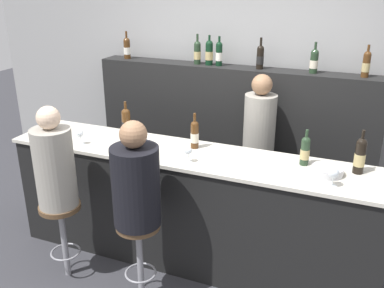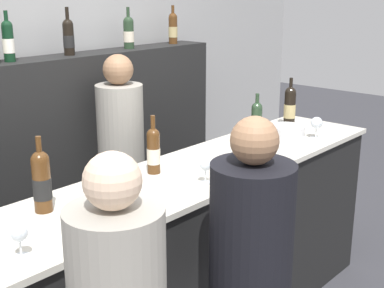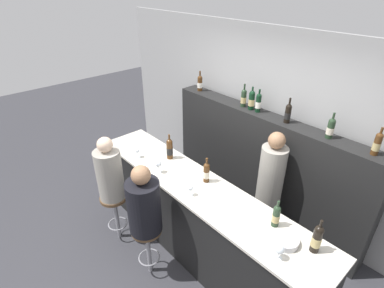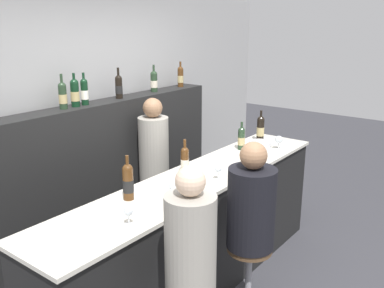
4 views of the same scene
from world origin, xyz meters
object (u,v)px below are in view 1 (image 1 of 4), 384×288
Objects in this scene: bar_stool_left at (62,221)px; guest_seated_left at (54,164)px; wine_bottle_backbar_5 at (314,61)px; wine_glass_2 at (188,152)px; wine_bottle_backbar_6 at (366,64)px; wine_bottle_counter_3 at (360,155)px; bartender at (258,158)px; wine_bottle_counter_1 at (194,134)px; bar_stool_right at (139,241)px; wine_bottle_backbar_1 at (197,52)px; wine_bottle_counter_2 at (305,150)px; wine_bottle_counter_0 at (126,123)px; wine_bottle_backbar_3 at (219,53)px; wine_bottle_backbar_0 at (127,48)px; wine_glass_3 at (334,173)px; metal_bowl at (327,171)px; wine_bottle_backbar_4 at (260,57)px; wine_glass_0 at (80,135)px; wine_glass_1 at (125,139)px; guest_seated_right at (136,182)px; wine_bottle_backbar_2 at (209,53)px.

guest_seated_left reaches higher than bar_stool_left.
wine_bottle_backbar_5 reaches higher than wine_glass_2.
bar_stool_left is (-2.16, -1.82, -1.15)m from wine_bottle_backbar_6.
wine_bottle_counter_3 is 1.29m from wine_bottle_backbar_5.
wine_bottle_backbar_5 is 0.19× the size of bartender.
wine_bottle_counter_1 is 0.45× the size of bar_stool_right.
wine_bottle_counter_2 is at bearing -38.85° from wine_bottle_backbar_1.
wine_bottle_backbar_3 reaches higher than wine_bottle_counter_0.
guest_seated_left is 0.53× the size of bartender.
wine_glass_3 is (2.43, -1.37, -0.53)m from wine_bottle_backbar_0.
metal_bowl is at bearing 9.91° from wine_glass_2.
wine_bottle_backbar_5 is (0.53, 0.00, -0.00)m from wine_bottle_backbar_4.
wine_bottle_backbar_4 is 1.92m from wine_glass_0.
wine_bottle_backbar_4 reaches higher than metal_bowl.
wine_bottle_backbar_0 is at bearing 134.04° from wine_glass_2.
wine_bottle_backbar_4 is 2.50× the size of wine_glass_2.
wine_glass_1 is at bearing -133.69° from wine_bottle_backbar_5.
guest_seated_left is at bearing -167.74° from wine_glass_3.
wine_bottle_backbar_4 reaches higher than bar_stool_left.
guest_seated_left is at bearing -122.69° from wine_bottle_backbar_4.
guest_seated_right reaches higher than wine_bottle_counter_3.
wine_glass_0 is at bearing -174.96° from metal_bowl.
wine_bottle_backbar_6 reaches higher than metal_bowl.
metal_bowl is (1.62, 0.18, -0.08)m from wine_glass_1.
wine_bottle_counter_2 is 0.18× the size of bartender.
bar_stool_left is 0.44× the size of bartender.
wine_bottle_counter_0 is 0.67m from wine_bottle_counter_1.
wine_bottle_backbar_0 reaches higher than guest_seated_left.
guest_seated_right reaches higher than wine_glass_2.
wine_bottle_counter_3 reaches higher than bar_stool_right.
wine_bottle_backbar_3 is 1.02× the size of wine_bottle_backbar_5.
wine_bottle_backbar_0 reaches higher than wine_glass_1.
guest_seated_left is at bearing -154.94° from wine_glass_2.
wine_bottle_backbar_6 is (-0.05, 1.07, 0.49)m from wine_bottle_counter_3.
guest_seated_right reaches higher than bar_stool_left.
wine_bottle_counter_2 is at bearing 34.49° from bar_stool_right.
wine_bottle_counter_0 is 1.09× the size of wine_bottle_counter_1.
wine_glass_2 is at bearing -22.16° from wine_bottle_counter_0.
wine_bottle_backbar_2 is (0.13, 0.00, 0.01)m from wine_bottle_backbar_1.
guest_seated_right reaches higher than metal_bowl.
wine_bottle_backbar_5 is 2.35m from bar_stool_right.
guest_seated_left is 0.73m from guest_seated_right.
wine_bottle_backbar_0 is (-1.26, 1.07, 0.50)m from wine_bottle_counter_1.
wine_glass_0 is (-2.29, -0.30, -0.05)m from wine_bottle_counter_3.
guest_seated_left is (0.37, -1.82, -0.62)m from wine_bottle_backbar_0.
bar_stool_right is (0.73, -0.00, -0.52)m from guest_seated_left.
guest_seated_right is (-1.09, -0.75, -0.13)m from wine_bottle_counter_2.
wine_glass_3 is at bearing -29.44° from wine_bottle_backbar_0.
wine_bottle_backbar_2 is 1.07m from wine_bottle_backbar_5.
wine_bottle_backbar_0 is 1.50m from wine_glass_0.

